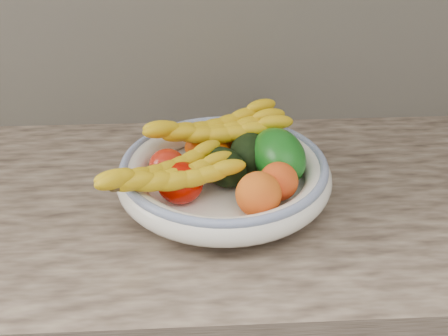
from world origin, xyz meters
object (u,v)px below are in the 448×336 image
fruit_bowl (224,173)px  green_mango (278,156)px  banana_bunch_front (169,178)px  banana_bunch_back (216,133)px

fruit_bowl → green_mango: 0.10m
fruit_bowl → banana_bunch_front: size_ratio=1.48×
fruit_bowl → green_mango: bearing=5.5°
green_mango → banana_bunch_front: (-0.19, -0.07, 0.01)m
green_mango → banana_bunch_front: 0.21m
fruit_bowl → banana_bunch_back: banana_bunch_back is taller
fruit_bowl → green_mango: green_mango is taller
green_mango → banana_bunch_back: bearing=128.6°
banana_bunch_back → banana_bunch_front: banana_bunch_back is taller
green_mango → banana_bunch_back: (-0.11, 0.08, 0.01)m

